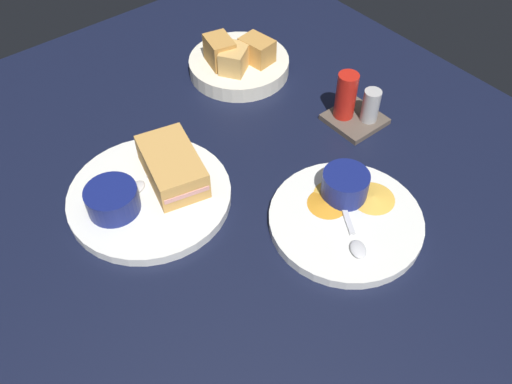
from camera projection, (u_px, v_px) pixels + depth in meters
ground_plane at (221, 187)px, 87.39cm from camera, size 110.00×110.00×3.00cm
plate_sandwich_main at (150, 196)px, 82.99cm from camera, size 25.11×25.11×1.60cm
sandwich_half_near at (172, 166)px, 82.79cm from camera, size 14.55×10.48×4.80cm
ramekin_dark_sauce at (112, 199)px, 78.69cm from camera, size 7.79×7.79×3.95cm
spoon_by_dark_ramekin at (142, 183)px, 83.26cm from camera, size 4.17×9.88×0.80cm
plate_chips_companion at (346, 220)px, 79.75cm from camera, size 22.84×22.84×1.60cm
ramekin_light_gravy at (345, 184)px, 80.43cm from camera, size 7.06×7.06×4.27cm
spoon_by_gravy_ramekin at (356, 242)px, 75.68cm from camera, size 9.26×6.28×0.80cm
plantain_chip_scatter at (347, 198)px, 81.28cm from camera, size 12.06×13.21×0.60cm
bread_basket_rear at (238, 63)px, 103.66cm from camera, size 19.34×19.34×8.20cm
condiment_caddy at (354, 106)px, 93.46cm from camera, size 9.00×9.00×9.50cm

